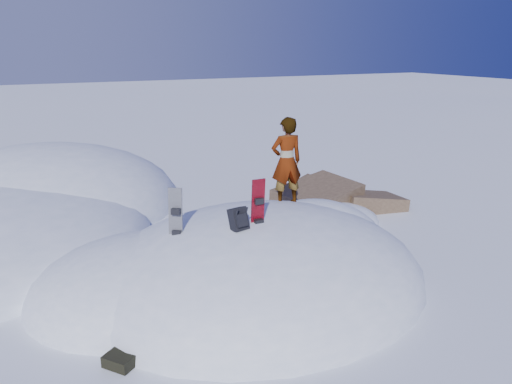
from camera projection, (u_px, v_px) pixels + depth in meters
name	position (u px, v px, depth m)	size (l,w,h in m)	color
ground	(259.00, 284.00, 10.15)	(120.00, 120.00, 0.00)	white
snow_mound	(246.00, 281.00, 10.28)	(8.00, 6.00, 3.00)	white
rock_outcrop	(328.00, 214.00, 14.31)	(4.68, 4.41, 1.68)	brown
snowboard_red	(258.00, 214.00, 9.30)	(0.26, 0.19, 1.39)	#A8091C
snowboard_dark	(176.00, 224.00, 9.21)	(0.29, 0.28, 1.41)	black
backpack	(239.00, 219.00, 9.04)	(0.35, 0.42, 0.50)	black
gear_pile	(130.00, 352.00, 7.70)	(0.88, 0.76, 0.23)	black
person	(286.00, 162.00, 10.98)	(0.72, 0.47, 1.97)	slate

